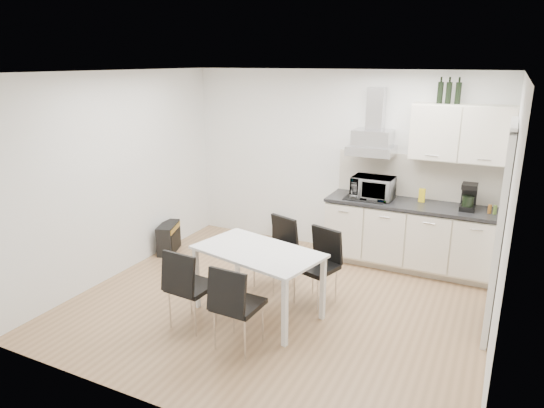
# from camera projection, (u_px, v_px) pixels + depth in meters

# --- Properties ---
(ground) EXTENTS (4.50, 4.50, 0.00)m
(ground) POSITION_uv_depth(u_px,v_px,m) (277.00, 304.00, 5.63)
(ground) COLOR #A27D56
(ground) RESTS_ON ground
(wall_back) EXTENTS (4.50, 0.10, 2.60)m
(wall_back) POSITION_uv_depth(u_px,v_px,m) (337.00, 162.00, 6.98)
(wall_back) COLOR white
(wall_back) RESTS_ON ground
(wall_front) EXTENTS (4.50, 0.10, 2.60)m
(wall_front) POSITION_uv_depth(u_px,v_px,m) (160.00, 262.00, 3.53)
(wall_front) COLOR white
(wall_front) RESTS_ON ground
(wall_left) EXTENTS (0.10, 4.00, 2.60)m
(wall_left) POSITION_uv_depth(u_px,v_px,m) (119.00, 175.00, 6.20)
(wall_left) COLOR white
(wall_left) RESTS_ON ground
(wall_right) EXTENTS (0.10, 4.00, 2.60)m
(wall_right) POSITION_uv_depth(u_px,v_px,m) (505.00, 226.00, 4.31)
(wall_right) COLOR white
(wall_right) RESTS_ON ground
(ceiling) EXTENTS (4.50, 4.50, 0.00)m
(ceiling) POSITION_uv_depth(u_px,v_px,m) (278.00, 72.00, 4.89)
(ceiling) COLOR white
(ceiling) RESTS_ON wall_back
(doorway) EXTENTS (0.08, 1.04, 2.10)m
(doorway) POSITION_uv_depth(u_px,v_px,m) (499.00, 233.00, 4.87)
(doorway) COLOR white
(doorway) RESTS_ON ground
(kitchenette) EXTENTS (2.22, 0.64, 2.52)m
(kitchenette) POSITION_uv_depth(u_px,v_px,m) (415.00, 209.00, 6.38)
(kitchenette) COLOR beige
(kitchenette) RESTS_ON ground
(dining_table) EXTENTS (1.49, 1.05, 0.75)m
(dining_table) POSITION_uv_depth(u_px,v_px,m) (258.00, 258.00, 5.24)
(dining_table) COLOR white
(dining_table) RESTS_ON ground
(chair_far_left) EXTENTS (0.58, 0.62, 0.88)m
(chair_far_left) POSITION_uv_depth(u_px,v_px,m) (274.00, 254.00, 5.92)
(chair_far_left) COLOR black
(chair_far_left) RESTS_ON ground
(chair_far_right) EXTENTS (0.57, 0.61, 0.88)m
(chair_far_right) POSITION_uv_depth(u_px,v_px,m) (316.00, 268.00, 5.52)
(chair_far_right) COLOR black
(chair_far_right) RESTS_ON ground
(chair_near_left) EXTENTS (0.48, 0.53, 0.88)m
(chair_near_left) POSITION_uv_depth(u_px,v_px,m) (192.00, 287.00, 5.05)
(chair_near_left) COLOR black
(chair_near_left) RESTS_ON ground
(chair_near_right) EXTENTS (0.46, 0.52, 0.88)m
(chair_near_right) POSITION_uv_depth(u_px,v_px,m) (239.00, 305.00, 4.68)
(chair_near_right) COLOR black
(chair_near_right) RESTS_ON ground
(guitar_amp) EXTENTS (0.38, 0.55, 0.43)m
(guitar_amp) POSITION_uv_depth(u_px,v_px,m) (169.00, 238.00, 7.10)
(guitar_amp) COLOR black
(guitar_amp) RESTS_ON ground
(floor_speaker) EXTENTS (0.23, 0.21, 0.34)m
(floor_speaker) POSITION_uv_depth(u_px,v_px,m) (281.00, 230.00, 7.57)
(floor_speaker) COLOR black
(floor_speaker) RESTS_ON ground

